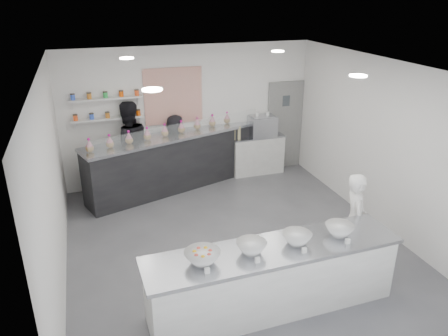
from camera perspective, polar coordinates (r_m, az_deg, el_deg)
The scene contains 26 objects.
floor at distance 7.63m, azimuth 1.35°, elevation -9.85°, with size 6.00×6.00×0.00m, color #515156.
ceiling at distance 6.54m, azimuth 1.60°, elevation 12.95°, with size 6.00×6.00×0.00m, color white.
back_wall at distance 9.68m, azimuth -4.51°, elevation 6.94°, with size 5.50×5.50×0.00m, color white.
left_wall at distance 6.63m, azimuth -21.59°, elevation -2.14°, with size 6.00×6.00×0.00m, color white.
right_wall at distance 8.24m, azimuth 19.84°, elevation 2.83°, with size 6.00×6.00×0.00m, color white.
back_door at distance 10.54m, azimuth 7.89°, elevation 5.54°, with size 0.88×0.04×2.10m, color gray.
pattern_panel at distance 9.47m, azimuth -6.63°, elevation 9.32°, with size 1.25×0.03×1.20m, color #C34A34.
jar_shelf_lower at distance 9.32m, azimuth -14.93°, elevation 6.27°, with size 1.45×0.22×0.04m, color silver.
jar_shelf_upper at distance 9.22m, azimuth -15.19°, elevation 8.77°, with size 1.45×0.22×0.04m, color silver.
preserve_jars at distance 9.23m, azimuth -15.09°, elevation 7.90°, with size 1.45×0.10×0.56m, color #FE551F, non-canonical shape.
downlight_0 at distance 5.25m, azimuth -9.37°, elevation 10.07°, with size 0.24×0.24×0.02m, color white.
downlight_1 at distance 6.30m, azimuth 17.12°, elevation 11.44°, with size 0.24×0.24×0.02m, color white.
downlight_2 at distance 7.79m, azimuth -12.60°, elevation 13.83°, with size 0.24×0.24×0.02m, color white.
downlight_3 at distance 8.54m, azimuth 7.04°, elevation 14.90°, with size 0.24×0.24×0.02m, color white.
prep_counter at distance 6.08m, azimuth 6.39°, elevation -14.12°, with size 3.47×0.79×0.95m, color beige.
back_bar at distance 9.48m, azimuth -6.46°, elevation 0.84°, with size 3.95×0.72×1.22m, color black.
sneeze_guard at distance 8.93m, azimuth -5.57°, elevation 4.83°, with size 3.89×0.02×0.33m, color white.
espresso_ledge at distance 10.27m, azimuth 4.39°, elevation 1.74°, with size 1.23×0.39×0.92m, color beige.
espresso_machine at distance 10.08m, azimuth 5.01°, elevation 5.46°, with size 0.60×0.42×0.46m, color #93969E.
cup_stacks at distance 9.88m, azimuth 1.53°, elevation 4.70°, with size 0.24×0.24×0.30m, color tan, non-canonical shape.
prep_bowls at distance 5.76m, azimuth 6.62°, elevation -9.70°, with size 2.34×0.49×0.16m, color white, non-canonical shape.
label_cards at distance 5.40m, azimuth 8.79°, elevation -12.86°, with size 2.01×0.04×0.07m, color white, non-canonical shape.
cookie_bags at distance 9.23m, azimuth -6.67°, elevation 5.17°, with size 3.75×0.15×0.27m, color #C76E8A, non-canonical shape.
woman_prep at distance 7.08m, azimuth 16.71°, elevation -6.49°, with size 0.56×0.37×1.53m, color white.
staff_left at distance 9.46m, azimuth -12.31°, elevation 2.76°, with size 0.95×0.74×1.95m, color black.
staff_right at distance 9.66m, azimuth -6.26°, elevation 2.37°, with size 0.77×0.50×1.57m, color black.
Camera 1 is at (-2.18, -6.07, 4.08)m, focal length 35.00 mm.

